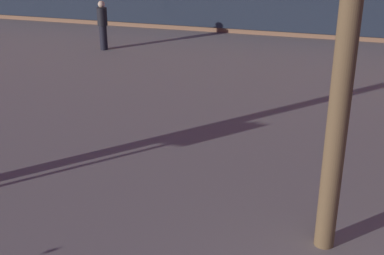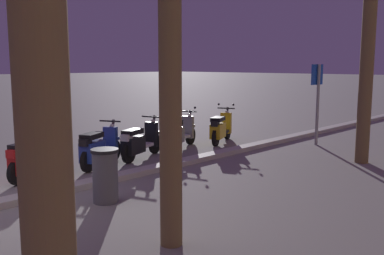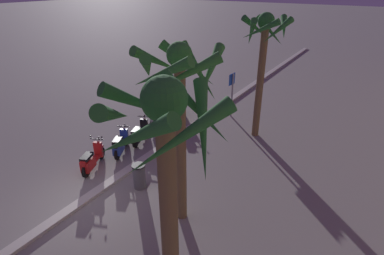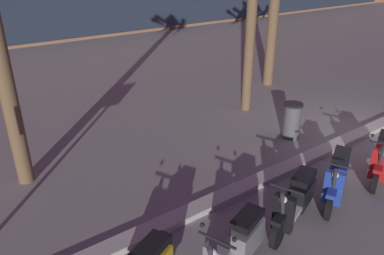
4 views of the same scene
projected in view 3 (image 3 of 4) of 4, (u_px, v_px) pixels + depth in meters
name	position (u px, v px, depth m)	size (l,w,h in m)	color
ground_plane	(87.00, 201.00, 10.46)	(200.00, 200.00, 0.00)	gray
curb_strip	(86.00, 199.00, 10.46)	(60.00, 0.36, 0.12)	#BCB7AD
scooter_yellow_far_back	(179.00, 111.00, 16.46)	(1.71, 0.92, 1.17)	black
scooter_grey_mid_rear	(157.00, 119.00, 15.45)	(1.74, 0.82, 1.17)	black
scooter_black_tail_end	(139.00, 133.00, 14.08)	(1.77, 0.85, 1.04)	black
scooter_blue_second_in_line	(120.00, 144.00, 13.14)	(1.64, 0.94, 1.04)	black
scooter_red_mid_front	(92.00, 159.00, 12.03)	(1.74, 0.90, 1.17)	black
crossing_sign	(232.00, 90.00, 16.31)	(0.60, 0.13, 2.40)	#939399
palm_tree_far_corner	(264.00, 46.00, 13.07)	(2.14, 2.19, 5.62)	brown
palm_tree_near_sign	(179.00, 89.00, 7.93)	(2.39, 2.58, 5.47)	brown
palm_tree_by_mall_entrance	(165.00, 150.00, 5.54)	(2.47, 2.62, 5.42)	brown
litter_bin	(139.00, 176.00, 10.95)	(0.48, 0.48, 0.95)	#56565B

